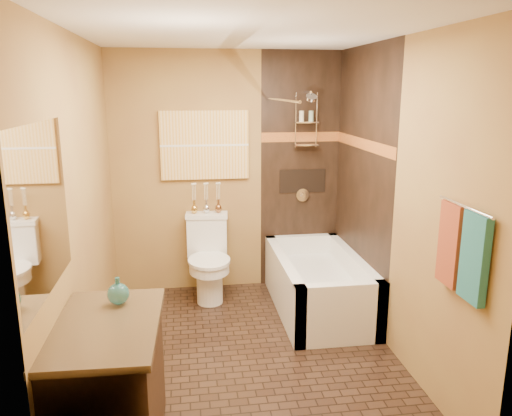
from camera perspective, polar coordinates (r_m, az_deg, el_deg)
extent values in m
plane|color=black|center=(4.25, -1.10, -16.38)|extent=(3.00, 3.00, 0.00)
cube|color=#A1823E|center=(3.83, -19.30, -0.34)|extent=(0.02, 3.00, 2.50)
cube|color=#A1823E|center=(4.10, 15.68, 0.81)|extent=(0.02, 3.00, 2.50)
cube|color=#A1823E|center=(5.25, -3.23, 3.99)|extent=(2.40, 0.02, 2.50)
cube|color=#A1823E|center=(2.37, 3.39, -8.01)|extent=(2.40, 0.02, 2.50)
plane|color=silver|center=(3.70, -1.28, 19.45)|extent=(3.00, 3.00, 0.00)
cube|color=black|center=(5.36, 5.09, 4.16)|extent=(0.85, 0.01, 2.50)
cube|color=black|center=(4.78, 11.96, 2.77)|extent=(0.01, 1.50, 2.50)
cube|color=brown|center=(5.30, 5.20, 8.09)|extent=(0.85, 0.01, 0.10)
cube|color=brown|center=(4.72, 12.06, 7.18)|extent=(0.01, 1.50, 0.10)
cube|color=black|center=(5.38, 5.34, 3.10)|extent=(0.50, 0.01, 0.25)
cylinder|color=silver|center=(5.16, 5.92, 13.04)|extent=(0.02, 0.26, 0.02)
cylinder|color=silver|center=(5.01, 6.33, 12.45)|extent=(0.11, 0.11, 0.09)
cylinder|color=silver|center=(5.39, 5.35, 1.50)|extent=(0.14, 0.02, 0.14)
cylinder|color=silver|center=(4.49, 2.74, 12.27)|extent=(0.03, 1.55, 0.03)
cylinder|color=silver|center=(3.13, 22.77, 0.14)|extent=(0.02, 0.55, 0.02)
cube|color=#1E6364|center=(3.10, 23.69, -5.27)|extent=(0.05, 0.22, 0.52)
cube|color=maroon|center=(3.31, 21.35, -3.88)|extent=(0.05, 0.22, 0.52)
cube|color=gold|center=(5.17, -5.89, 7.15)|extent=(0.90, 0.04, 0.70)
cube|color=white|center=(2.82, -23.14, -0.22)|extent=(0.01, 1.00, 0.90)
cube|color=white|center=(4.32, 9.61, -11.90)|extent=(0.80, 0.10, 0.55)
cube|color=white|center=(5.57, 5.22, -5.85)|extent=(0.80, 0.10, 0.55)
cube|color=white|center=(4.86, 3.09, -8.78)|extent=(0.10, 1.50, 0.55)
cube|color=white|center=(5.04, 11.00, -8.19)|extent=(0.10, 1.50, 0.55)
cube|color=white|center=(4.97, 7.09, -9.57)|extent=(0.64, 1.34, 0.35)
cube|color=white|center=(5.27, -5.61, -3.22)|extent=(0.42, 0.22, 0.41)
cube|color=white|center=(5.21, -5.66, -0.83)|extent=(0.45, 0.24, 0.04)
cylinder|color=white|center=(5.10, -5.32, -8.57)|extent=(0.26, 0.26, 0.41)
cylinder|color=white|center=(5.03, -5.36, -6.63)|extent=(0.40, 0.40, 0.11)
cylinder|color=white|center=(5.01, -5.38, -5.99)|extent=(0.42, 0.42, 0.03)
cube|color=black|center=(3.20, -16.37, -19.60)|extent=(0.58, 0.92, 0.80)
cube|color=black|center=(2.99, -16.72, -12.84)|extent=(0.61, 0.97, 0.04)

